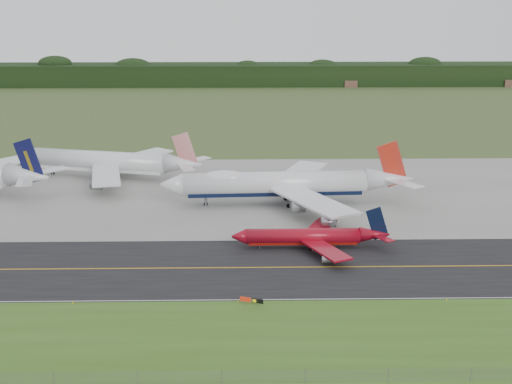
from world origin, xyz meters
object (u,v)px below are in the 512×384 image
object	(u,v)px
jet_star_tail	(110,162)
taxiway_sign	(251,300)
jet_ba_747	(284,183)
jet_red_737	(312,237)

from	to	relation	value
jet_star_tail	taxiway_sign	bearing A→B (deg)	-65.24
jet_star_tail	jet_ba_747	bearing A→B (deg)	-28.31
jet_ba_747	jet_star_tail	size ratio (longest dim) A/B	1.16
jet_red_737	jet_star_tail	bearing A→B (deg)	132.42
jet_ba_747	taxiway_sign	size ratio (longest dim) A/B	15.93
jet_ba_747	jet_red_737	distance (m)	32.84
taxiway_sign	jet_ba_747	bearing A→B (deg)	81.38
jet_ba_747	taxiway_sign	bearing A→B (deg)	-98.62
jet_red_737	taxiway_sign	xyz separation A→B (m)	(-13.49, -29.05, -1.56)
taxiway_sign	jet_red_737	bearing A→B (deg)	65.09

